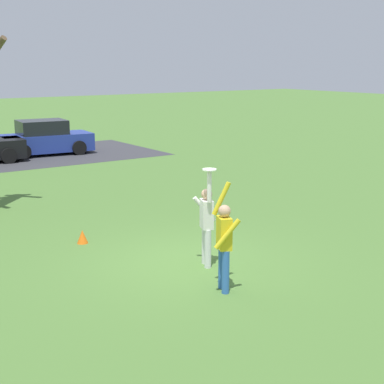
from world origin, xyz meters
The scene contains 6 objects.
ground_plane centered at (0.00, 0.00, 0.00)m, with size 120.00×120.00×0.00m, color #4C7533.
person_catcher centered at (0.21, -0.41, 0.98)m, with size 0.49×0.59×2.08m.
person_defender centered at (-0.34, -1.71, 0.98)m, with size 0.58×0.65×2.04m.
frisbee_disc centered at (0.12, -0.62, 2.09)m, with size 0.28×0.28×0.02m, color white.
parked_car_blue centered at (3.06, 16.11, 0.73)m, with size 4.25×2.33×1.59m.
field_cone_orange centered at (-1.27, 2.51, 0.16)m, with size 0.26×0.26×0.32m, color orange.
Camera 1 is at (-6.71, -9.84, 4.18)m, focal length 54.85 mm.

